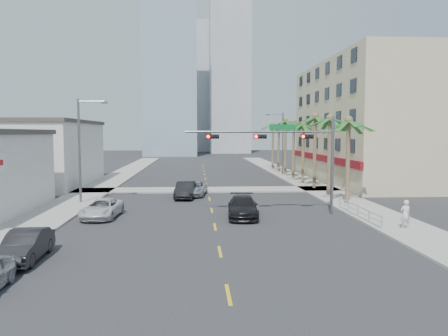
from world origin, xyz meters
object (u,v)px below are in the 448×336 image
at_px(car_parked_far, 102,208).
at_px(car_lane_right, 243,207).
at_px(car_lane_left, 185,190).
at_px(car_parked_mid, 25,246).
at_px(pedestrian, 405,214).
at_px(car_lane_center, 193,189).
at_px(traffic_signal_mast, 290,147).

distance_m(car_parked_far, car_lane_right, 10.17).
bearing_deg(car_lane_right, car_lane_left, 118.66).
bearing_deg(car_parked_mid, pedestrian, 11.78).
bearing_deg(car_lane_right, car_lane_center, 112.15).
bearing_deg(car_lane_left, car_lane_right, -60.33).
xyz_separation_m(car_lane_left, car_lane_center, (0.73, 1.61, -0.08)).
bearing_deg(traffic_signal_mast, car_parked_mid, -144.23).
distance_m(traffic_signal_mast, pedestrian, 9.34).
xyz_separation_m(car_lane_left, pedestrian, (14.05, -14.65, 0.27)).
distance_m(car_parked_far, car_lane_center, 12.59).
xyz_separation_m(traffic_signal_mast, car_lane_right, (-3.63, -0.86, -4.30)).
bearing_deg(car_parked_mid, car_lane_left, 68.42).
bearing_deg(car_lane_center, car_lane_left, -106.80).
relative_size(car_lane_left, car_lane_center, 0.94).
relative_size(car_parked_mid, car_lane_left, 0.94).
bearing_deg(car_lane_center, pedestrian, -43.07).
bearing_deg(car_lane_left, pedestrian, -41.06).
height_order(car_parked_far, car_lane_left, car_lane_left).
distance_m(car_parked_mid, pedestrian, 21.81).
bearing_deg(car_parked_mid, car_lane_center, 68.08).
height_order(car_lane_center, car_lane_right, car_lane_right).
height_order(traffic_signal_mast, car_parked_mid, traffic_signal_mast).
xyz_separation_m(car_lane_right, pedestrian, (9.66, -5.04, 0.29)).
relative_size(car_parked_mid, car_lane_center, 0.89).
bearing_deg(car_parked_far, car_lane_right, 1.31).
bearing_deg(pedestrian, car_parked_far, -21.28).
distance_m(car_lane_left, car_lane_center, 1.78).
height_order(car_lane_left, car_lane_center, car_lane_left).
distance_m(traffic_signal_mast, car_lane_center, 13.40).
bearing_deg(car_parked_mid, car_lane_right, 39.53).
xyz_separation_m(car_parked_mid, car_parked_far, (1.39, 10.52, -0.05)).
height_order(car_parked_mid, pedestrian, pedestrian).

